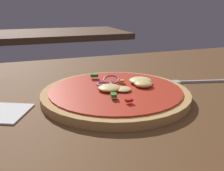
# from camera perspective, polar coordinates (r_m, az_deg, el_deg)

# --- Properties ---
(dining_table) EXTENTS (1.44, 0.91, 0.04)m
(dining_table) POSITION_cam_1_polar(r_m,az_deg,el_deg) (0.48, -1.64, -6.75)
(dining_table) COLOR brown
(dining_table) RESTS_ON ground
(pizza) EXTENTS (0.29, 0.29, 0.03)m
(pizza) POSITION_cam_1_polar(r_m,az_deg,el_deg) (0.51, 0.90, -1.69)
(pizza) COLOR tan
(pizza) RESTS_ON dining_table
(fork) EXTENTS (0.19, 0.06, 0.01)m
(fork) POSITION_cam_1_polar(r_m,az_deg,el_deg) (0.64, 17.40, 0.83)
(fork) COLOR silver
(fork) RESTS_ON dining_table
(background_table) EXTENTS (0.82, 0.54, 0.04)m
(background_table) POSITION_cam_1_polar(r_m,az_deg,el_deg) (1.79, -10.94, 10.91)
(background_table) COLOR #4C301C
(background_table) RESTS_ON ground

